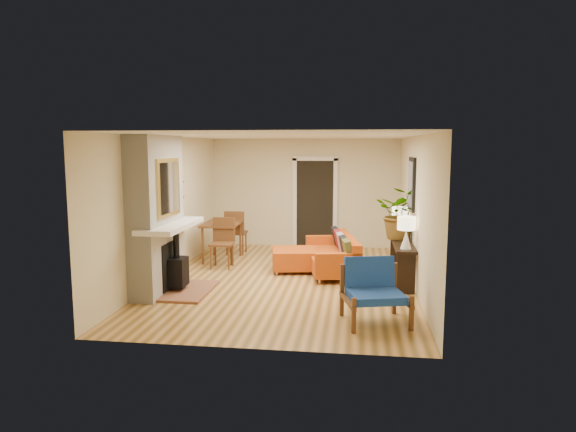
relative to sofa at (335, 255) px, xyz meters
name	(u,v)px	position (x,y,z in m)	size (l,w,h in m)	color
room_shell	(328,198)	(-0.25, 1.90, 0.90)	(6.50, 6.50, 6.50)	tan
fireplace	(159,218)	(-2.85, -1.74, 0.90)	(1.09, 1.68, 2.60)	white
sofa	(335,255)	(0.00, 0.00, 0.00)	(1.18, 2.07, 0.77)	silver
ottoman	(294,258)	(-0.80, -0.01, -0.09)	(0.97, 0.97, 0.42)	silver
blue_chair	(373,287)	(0.64, -2.74, 0.13)	(1.00, 0.99, 0.87)	brown
dining_table	(226,230)	(-2.36, 0.72, 0.31)	(0.79, 1.85, 0.99)	brown
console_table	(402,250)	(1.22, -0.53, 0.24)	(0.34, 1.85, 0.72)	black
lamp_near	(406,229)	(1.22, -1.20, 0.73)	(0.30, 0.30, 0.54)	white
lamp_far	(400,218)	(1.22, 0.15, 0.73)	(0.30, 0.30, 0.54)	white
houseplant	(401,213)	(1.21, -0.30, 0.87)	(0.87, 0.75, 0.96)	#1E5919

